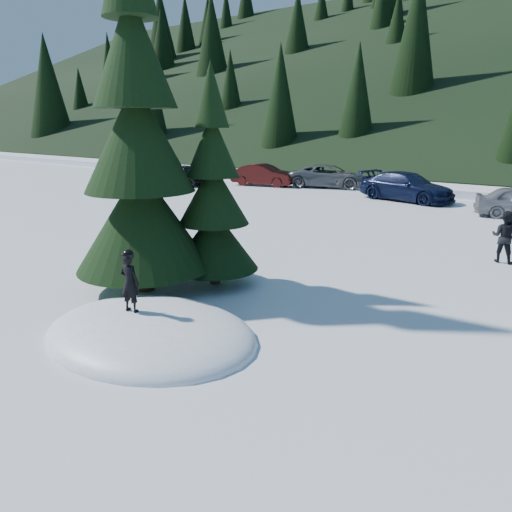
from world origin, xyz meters
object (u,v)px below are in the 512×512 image
Objects in this scene: spruce_short at (213,201)px; car_3 at (407,187)px; adult_0 at (505,237)px; car_2 at (330,176)px; spruce_tall at (138,152)px; car_0 at (187,175)px; child_skier at (130,283)px; car_1 at (264,175)px.

spruce_short is 16.60m from car_3.
adult_0 is 0.30× the size of car_2.
adult_0 is at bearing 51.50° from spruce_tall.
adult_0 is 0.39× the size of car_0.
car_3 is at bearing -94.14° from child_skier.
adult_0 is at bearing 50.90° from spruce_short.
car_1 is 0.82× the size of car_2.
car_1 is at bearing -26.99° from adult_0.
child_skier is 0.27× the size of car_1.
car_2 is 1.00× the size of car_3.
adult_0 is (4.51, 9.94, -0.29)m from child_skier.
car_1 is at bearing 97.57° from car_3.
adult_0 is 17.69m from car_2.
adult_0 is at bearing -99.39° from car_0.
adult_0 is at bearing -135.78° from car_1.
car_2 is (3.79, 1.85, 0.02)m from car_1.
car_1 is 0.82× the size of car_3.
car_3 reaches higher than car_0.
car_3 is at bearing 94.69° from spruce_short.
spruce_tall reaches higher than child_skier.
child_skier reaches higher than car_0.
spruce_tall is 2.23× the size of car_0.
car_3 is (-6.72, 9.88, -0.03)m from adult_0.
spruce_tall is at bearing 178.66° from car_2.
spruce_short reaches higher than child_skier.
spruce_tall is 1.60× the size of spruce_short.
spruce_short is 3.53× the size of adult_0.
car_2 is (-12.66, 12.36, -0.06)m from adult_0.
car_0 is (-16.27, 17.83, -0.39)m from child_skier.
child_skier is at bearing -46.16° from spruce_tall.
adult_0 is 11.95m from car_3.
car_0 is (-14.41, 15.90, -2.66)m from spruce_tall.
car_1 is (-11.94, 20.45, -0.36)m from child_skier.
child_skier is at bearing -178.44° from car_2.
spruce_tall reaches higher than car_0.
spruce_tall reaches higher than car_2.
spruce_tall is at bearing -126.40° from car_0.
spruce_short is at bearing -160.28° from car_1.
spruce_short is 1.39× the size of car_0.
child_skier is at bearing -75.59° from spruce_short.
spruce_tall is 18.08m from car_3.
spruce_short reaches higher than adult_0.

